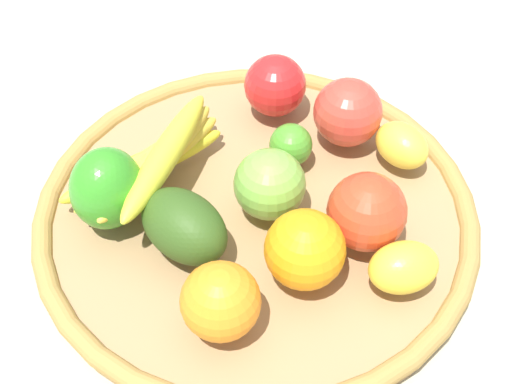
% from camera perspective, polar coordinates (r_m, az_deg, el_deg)
% --- Properties ---
extents(ground_plane, '(2.40, 2.40, 0.00)m').
position_cam_1_polar(ground_plane, '(0.78, 0.00, -2.66)').
color(ground_plane, '#B7B197').
rests_on(ground_plane, ground).
extents(basket, '(0.45, 0.45, 0.03)m').
position_cam_1_polar(basket, '(0.76, 0.00, -1.83)').
color(basket, '#A07C53').
rests_on(basket, ground_plane).
extents(banana_bunch, '(0.19, 0.14, 0.07)m').
position_cam_1_polar(banana_bunch, '(0.75, -7.91, 2.35)').
color(banana_bunch, yellow).
rests_on(banana_bunch, basket).
extents(orange_0, '(0.10, 0.10, 0.07)m').
position_cam_1_polar(orange_0, '(0.67, 3.78, -4.44)').
color(orange_0, orange).
rests_on(orange_0, basket).
extents(orange_1, '(0.09, 0.09, 0.07)m').
position_cam_1_polar(orange_1, '(0.64, -2.75, -8.40)').
color(orange_1, orange).
rests_on(orange_1, basket).
extents(lemon_0, '(0.07, 0.08, 0.05)m').
position_cam_1_polar(lemon_0, '(0.79, 11.16, 3.56)').
color(lemon_0, yellow).
rests_on(lemon_0, basket).
extents(lime_0, '(0.06, 0.06, 0.05)m').
position_cam_1_polar(lime_0, '(0.78, 2.69, 3.64)').
color(lime_0, '#49972A').
rests_on(lime_0, basket).
extents(avocado, '(0.10, 0.11, 0.06)m').
position_cam_1_polar(avocado, '(0.69, -5.55, -2.63)').
color(avocado, '#30511A').
rests_on(avocado, basket).
extents(apple_3, '(0.10, 0.10, 0.08)m').
position_cam_1_polar(apple_3, '(0.70, 8.52, -1.52)').
color(apple_3, red).
rests_on(apple_3, basket).
extents(apple_1, '(0.08, 0.08, 0.07)m').
position_cam_1_polar(apple_1, '(0.83, 1.48, 8.20)').
color(apple_1, red).
rests_on(apple_1, basket).
extents(bell_pepper, '(0.09, 0.08, 0.09)m').
position_cam_1_polar(bell_pepper, '(0.72, -11.41, 0.27)').
color(bell_pepper, '#339223').
rests_on(bell_pepper, basket).
extents(apple_2, '(0.10, 0.10, 0.07)m').
position_cam_1_polar(apple_2, '(0.80, 7.08, 6.11)').
color(apple_2, '#D44032').
rests_on(apple_2, basket).
extents(apple_0, '(0.10, 0.10, 0.07)m').
position_cam_1_polar(apple_0, '(0.72, 1.02, 0.49)').
color(apple_0, '#7ABB46').
rests_on(apple_0, basket).
extents(lemon_1, '(0.08, 0.08, 0.05)m').
position_cam_1_polar(lemon_1, '(0.68, 11.28, -5.71)').
color(lemon_1, yellow).
rests_on(lemon_1, basket).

